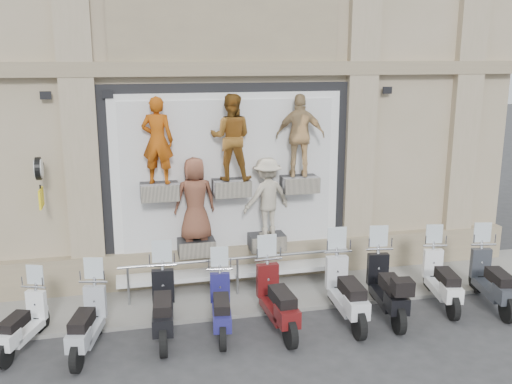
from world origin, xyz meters
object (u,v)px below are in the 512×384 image
Objects in this scene: scooter_b at (22,314)px; scooter_c at (86,311)px; clock_sign_bracket at (39,176)px; scooter_j at (493,270)px; scooter_e at (221,295)px; scooter_h at (388,276)px; guard_rail at (237,277)px; scooter_f at (277,288)px; scooter_i at (443,270)px; scooter_g at (347,280)px; scooter_d at (163,295)px.

scooter_c reaches higher than scooter_b.
clock_sign_bracket is 9.42m from scooter_j.
clock_sign_bracket is 2.78m from scooter_b.
scooter_c is 1.02× the size of scooter_e.
scooter_e is 0.92× the size of scooter_j.
scooter_h is (3.35, -0.07, 0.10)m from scooter_e.
guard_rail is 2.43× the size of scooter_f.
scooter_i reaches higher than scooter_b.
guard_rail is 2.42× the size of scooter_h.
scooter_g is at bearing 18.41° from scooter_b.
scooter_i is (4.09, -1.34, 0.32)m from guard_rail.
scooter_f is at bearing -170.80° from scooter_h.
scooter_h reaches higher than scooter_j.
guard_rail is 1.71m from scooter_f.
scooter_i is (2.23, 0.23, -0.07)m from scooter_g.
scooter_j is at bearing -13.31° from clock_sign_bracket.
scooter_j is (0.98, -0.31, 0.03)m from scooter_i.
scooter_e is at bearing -112.50° from guard_rail.
scooter_i is (4.70, 0.15, 0.04)m from scooter_e.
scooter_j is (3.21, -0.08, -0.04)m from scooter_g.
scooter_d is at bearing -168.19° from scooter_i.
clock_sign_bracket reaches higher than scooter_c.
scooter_j is at bearing -3.10° from scooter_f.
scooter_c is 5.77m from scooter_h.
scooter_e is at bearing -30.84° from clock_sign_bracket.
clock_sign_bracket is 6.41m from scooter_g.
scooter_c is (0.86, -2.11, -2.04)m from clock_sign_bracket.
scooter_h reaches higher than guard_rail.
scooter_b is (-0.26, -1.79, -2.11)m from clock_sign_bracket.
scooter_f is 1.07× the size of scooter_i.
scooter_d is 0.98× the size of scooter_h.
clock_sign_bracket is at bearing 157.02° from scooter_e.
scooter_f is (3.48, 0.03, 0.08)m from scooter_c.
clock_sign_bracket is at bearing 164.07° from scooter_g.
scooter_b is 0.88× the size of scooter_i.
scooter_f reaches higher than scooter_b.
scooter_i is 0.96× the size of scooter_j.
scooter_e is (-0.62, -1.49, 0.29)m from guard_rail.
scooter_e is (3.28, -1.96, -2.05)m from clock_sign_bracket.
scooter_h reaches higher than scooter_c.
scooter_f is 1.42m from scooter_g.
clock_sign_bracket reaches higher than scooter_b.
scooter_e is at bearing -173.23° from scooter_h.
scooter_e is at bearing 18.04° from scooter_b.
scooter_d is at bearing -140.51° from guard_rail.
scooter_f is at bearing 17.21° from scooter_b.
clock_sign_bracket is (-3.90, 0.47, 2.34)m from guard_rail.
scooter_i is at bearing 20.65° from scooter_b.
scooter_d is 1.08m from scooter_e.
scooter_g is 1.02× the size of scooter_h.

